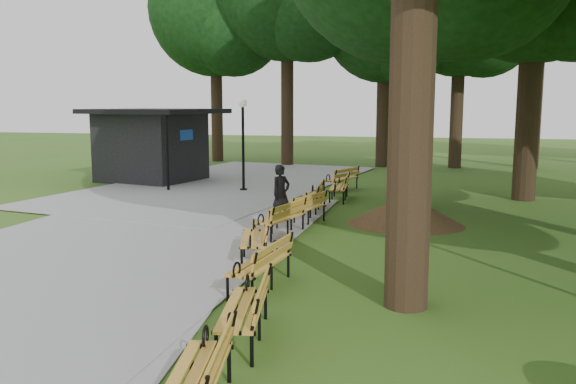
% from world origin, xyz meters
% --- Properties ---
extents(ground, '(100.00, 100.00, 0.00)m').
position_xyz_m(ground, '(0.00, 0.00, 0.00)').
color(ground, '#2E5418').
rests_on(ground, ground).
extents(path, '(12.00, 38.00, 0.06)m').
position_xyz_m(path, '(-4.00, 3.00, 0.03)').
color(path, '#949497').
rests_on(path, ground).
extents(person, '(0.65, 0.69, 1.58)m').
position_xyz_m(person, '(-0.79, 6.94, 0.79)').
color(person, black).
rests_on(person, ground).
extents(kiosk, '(5.65, 5.19, 3.00)m').
position_xyz_m(kiosk, '(-8.16, 14.28, 1.50)').
color(kiosk, black).
rests_on(kiosk, ground).
extents(lamp_post, '(0.32, 0.32, 3.39)m').
position_xyz_m(lamp_post, '(-3.54, 12.31, 2.42)').
color(lamp_post, black).
rests_on(lamp_post, ground).
extents(dirt_mound, '(2.63, 2.63, 0.82)m').
position_xyz_m(dirt_mound, '(2.51, 7.41, 0.41)').
color(dirt_mound, '#47301C').
rests_on(dirt_mound, ground).
extents(bench_1, '(0.95, 1.98, 0.88)m').
position_xyz_m(bench_1, '(0.79, -3.15, 0.44)').
color(bench_1, gold).
rests_on(bench_1, ground).
extents(bench_2, '(0.94, 1.98, 0.88)m').
position_xyz_m(bench_2, '(0.66, -1.07, 0.44)').
color(bench_2, gold).
rests_on(bench_2, ground).
extents(bench_3, '(0.89, 1.97, 0.88)m').
position_xyz_m(bench_3, '(0.25, 1.19, 0.44)').
color(bench_3, gold).
rests_on(bench_3, ground).
extents(bench_4, '(1.08, 2.00, 0.88)m').
position_xyz_m(bench_4, '(-0.41, 3.11, 0.44)').
color(bench_4, gold).
rests_on(bench_4, ground).
extents(bench_5, '(1.11, 2.00, 0.88)m').
position_xyz_m(bench_5, '(-0.41, 5.29, 0.44)').
color(bench_5, gold).
rests_on(bench_5, ground).
extents(bench_6, '(1.26, 2.00, 0.88)m').
position_xyz_m(bench_6, '(-0.18, 6.71, 0.44)').
color(bench_6, gold).
rests_on(bench_6, ground).
extents(bench_7, '(0.79, 1.95, 0.88)m').
position_xyz_m(bench_7, '(-0.32, 8.87, 0.44)').
color(bench_7, gold).
rests_on(bench_7, ground).
extents(bench_8, '(0.76, 1.94, 0.88)m').
position_xyz_m(bench_8, '(0.19, 11.03, 0.44)').
color(bench_8, gold).
rests_on(bench_8, ground).
extents(bench_9, '(1.32, 2.00, 0.88)m').
position_xyz_m(bench_9, '(-0.06, 13.29, 0.44)').
color(bench_9, gold).
rests_on(bench_9, ground).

